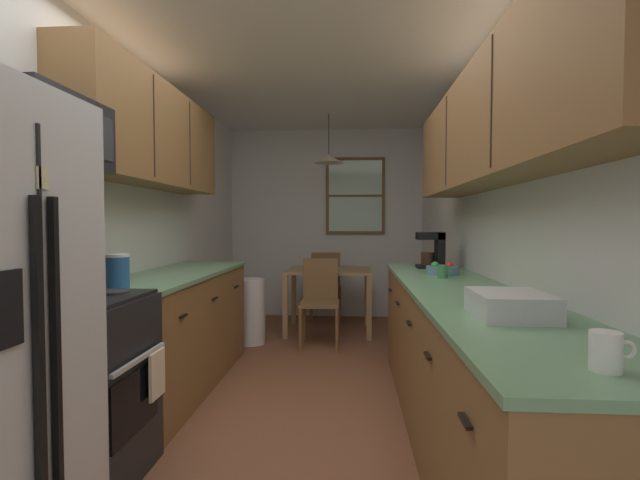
{
  "coord_description": "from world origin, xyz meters",
  "views": [
    {
      "loc": [
        0.36,
        -2.51,
        1.28
      ],
      "look_at": [
        0.09,
        1.22,
        1.14
      ],
      "focal_mm": 25.14,
      "sensor_mm": 36.0,
      "label": 1
    }
  ],
  "objects": [
    {
      "name": "ground_plane",
      "position": [
        0.0,
        1.0,
        0.0
      ],
      "size": [
        12.0,
        12.0,
        0.0
      ],
      "primitive_type": "plane",
      "color": "brown"
    },
    {
      "name": "wall_left",
      "position": [
        -1.35,
        1.0,
        1.27
      ],
      "size": [
        0.1,
        9.0,
        2.55
      ],
      "primitive_type": "cube",
      "color": "silver",
      "rests_on": "ground"
    },
    {
      "name": "wall_right",
      "position": [
        1.35,
        1.0,
        1.27
      ],
      "size": [
        0.1,
        9.0,
        2.55
      ],
      "primitive_type": "cube",
      "color": "silver",
      "rests_on": "ground"
    },
    {
      "name": "wall_back",
      "position": [
        0.0,
        3.65,
        1.27
      ],
      "size": [
        4.4,
        0.1,
        2.55
      ],
      "primitive_type": "cube",
      "color": "silver",
      "rests_on": "ground"
    },
    {
      "name": "ceiling_slab",
      "position": [
        0.0,
        1.0,
        2.59
      ],
      "size": [
        4.4,
        9.0,
        0.08
      ],
      "primitive_type": "cube",
      "color": "white"
    },
    {
      "name": "stove_range",
      "position": [
        -0.99,
        -0.47,
        0.47
      ],
      "size": [
        0.66,
        0.64,
        1.1
      ],
      "color": "black",
      "rests_on": "ground"
    },
    {
      "name": "microwave_over_range",
      "position": [
        -1.11,
        -0.47,
        1.71
      ],
      "size": [
        0.39,
        0.62,
        0.35
      ],
      "color": "black"
    },
    {
      "name": "counter_left",
      "position": [
        -1.0,
        0.83,
        0.45
      ],
      "size": [
        0.64,
        1.96,
        0.9
      ],
      "color": "brown",
      "rests_on": "ground"
    },
    {
      "name": "upper_cabinets_left",
      "position": [
        -1.14,
        0.78,
        1.93
      ],
      "size": [
        0.33,
        2.04,
        0.75
      ],
      "color": "brown"
    },
    {
      "name": "counter_right",
      "position": [
        1.0,
        0.08,
        0.45
      ],
      "size": [
        0.64,
        3.24,
        0.9
      ],
      "color": "brown",
      "rests_on": "ground"
    },
    {
      "name": "upper_cabinets_right",
      "position": [
        1.14,
        0.03,
        1.82
      ],
      "size": [
        0.33,
        2.92,
        0.64
      ],
      "color": "brown"
    },
    {
      "name": "dining_table",
      "position": [
        0.09,
        2.72,
        0.62
      ],
      "size": [
        0.98,
        0.77,
        0.74
      ],
      "color": "#A87F51",
      "rests_on": "ground"
    },
    {
      "name": "dining_chair_near",
      "position": [
        0.03,
        2.12,
        0.5
      ],
      "size": [
        0.4,
        0.4,
        0.9
      ],
      "color": "brown",
      "rests_on": "ground"
    },
    {
      "name": "dining_chair_far",
      "position": [
        0.01,
        3.31,
        0.5
      ],
      "size": [
        0.44,
        0.44,
        0.9
      ],
      "color": "brown",
      "rests_on": "ground"
    },
    {
      "name": "pendant_light",
      "position": [
        0.09,
        2.72,
        2.03
      ],
      "size": [
        0.33,
        0.33,
        0.57
      ],
      "color": "black"
    },
    {
      "name": "back_window",
      "position": [
        0.4,
        3.58,
        1.65
      ],
      "size": [
        0.79,
        0.05,
        1.03
      ],
      "color": "brown"
    },
    {
      "name": "trash_bin",
      "position": [
        -0.7,
        2.13,
        0.35
      ],
      "size": [
        0.29,
        0.29,
        0.69
      ],
      "primitive_type": "cylinder",
      "color": "white",
      "rests_on": "ground"
    },
    {
      "name": "storage_canister",
      "position": [
        -1.0,
        -0.01,
        1.0
      ],
      "size": [
        0.13,
        0.13,
        0.2
      ],
      "color": "#265999",
      "rests_on": "counter_left"
    },
    {
      "name": "dish_towel",
      "position": [
        -0.64,
        -0.31,
        0.5
      ],
      "size": [
        0.02,
        0.16,
        0.24
      ],
      "primitive_type": "cube",
      "color": "beige"
    },
    {
      "name": "coffee_maker",
      "position": [
        1.04,
        1.3,
        1.06
      ],
      "size": [
        0.22,
        0.18,
        0.3
      ],
      "color": "black",
      "rests_on": "counter_right"
    },
    {
      "name": "mug_by_coffeemaker",
      "position": [
        0.98,
        0.6,
        0.94
      ],
      "size": [
        0.11,
        0.07,
        0.09
      ],
      "color": "#3F7F4C",
      "rests_on": "counter_right"
    },
    {
      "name": "mug_spare",
      "position": [
        1.0,
        -1.34,
        0.95
      ],
      "size": [
        0.11,
        0.08,
        0.1
      ],
      "color": "white",
      "rests_on": "counter_right"
    },
    {
      "name": "fruit_bowl",
      "position": [
        1.03,
        0.83,
        0.94
      ],
      "size": [
        0.24,
        0.24,
        0.09
      ],
      "color": "#597F9E",
      "rests_on": "counter_right"
    },
    {
      "name": "dish_rack",
      "position": [
        0.99,
        -0.69,
        0.95
      ],
      "size": [
        0.28,
        0.34,
        0.1
      ],
      "primitive_type": "cube",
      "color": "silver",
      "rests_on": "counter_right"
    },
    {
      "name": "table_serving_bowl",
      "position": [
        0.02,
        2.78,
        0.77
      ],
      "size": [
        0.19,
        0.19,
        0.06
      ],
      "primitive_type": "cylinder",
      "color": "#4C7299",
      "rests_on": "dining_table"
    }
  ]
}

